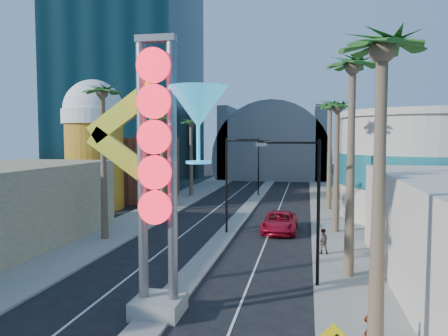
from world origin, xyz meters
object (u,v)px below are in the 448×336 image
red_pickup (280,222)px  pedestrian_b (323,241)px  neon_sign (174,155)px  pedestrian_a (372,328)px

red_pickup → pedestrian_b: bearing=-63.8°
neon_sign → pedestrian_b: (6.87, 11.64, -6.30)m
neon_sign → red_pickup: 20.04m
neon_sign → red_pickup: (3.53, 18.64, -6.45)m
neon_sign → red_pickup: size_ratio=2.03×
red_pickup → pedestrian_a: (4.69, -20.59, 0.13)m
neon_sign → pedestrian_a: neon_sign is taller
pedestrian_a → red_pickup: bearing=-53.4°
red_pickup → pedestrian_b: (3.34, -7.00, 0.15)m
pedestrian_a → pedestrian_b: (-1.35, 13.59, 0.02)m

